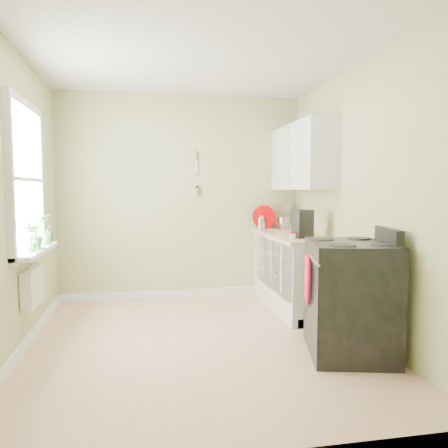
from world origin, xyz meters
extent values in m
cube|color=tan|center=(0.00, 0.00, -0.01)|extent=(3.20, 3.60, 0.02)
cube|color=white|center=(0.00, 0.00, 2.71)|extent=(3.20, 3.60, 0.02)
cube|color=#B4B67C|center=(0.00, 1.81, 1.35)|extent=(3.20, 0.02, 2.70)
cube|color=#B4B67C|center=(-1.61, 0.00, 1.35)|extent=(0.02, 3.60, 2.70)
cube|color=#B4B67C|center=(1.61, 0.00, 1.35)|extent=(0.02, 3.60, 2.70)
cube|color=white|center=(1.30, 1.00, 0.43)|extent=(0.60, 1.60, 0.87)
cube|color=#EBBC90|center=(1.29, 1.00, 0.89)|extent=(0.64, 1.60, 0.04)
cube|color=white|center=(1.43, 1.10, 1.85)|extent=(0.35, 1.40, 0.80)
cube|color=white|center=(-1.59, 0.30, 1.55)|extent=(0.02, 1.00, 1.30)
cube|color=white|center=(-1.57, 0.30, 2.24)|extent=(0.06, 1.14, 0.07)
cube|color=white|center=(-1.57, 0.30, 0.86)|extent=(0.06, 1.14, 0.07)
cube|color=white|center=(-1.57, 0.30, 1.55)|extent=(0.04, 1.00, 0.04)
cube|color=white|center=(-1.51, 0.30, 0.88)|extent=(0.18, 1.14, 0.04)
cube|color=white|center=(-1.54, 0.25, 0.55)|extent=(0.12, 0.50, 0.35)
cylinder|color=#EBBC90|center=(0.20, 1.78, 1.88)|extent=(0.02, 0.02, 0.10)
cylinder|color=silver|center=(0.20, 1.78, 1.76)|extent=(0.01, 0.01, 0.16)
cylinder|color=silver|center=(0.20, 1.78, 1.42)|extent=(0.01, 0.14, 0.14)
cube|color=black|center=(1.27, -0.52, 0.48)|extent=(0.87, 0.96, 0.97)
cube|color=black|center=(1.27, -0.52, 0.98)|extent=(0.87, 0.96, 0.03)
cube|color=black|center=(1.59, -0.52, 1.05)|extent=(0.26, 0.81, 0.15)
cylinder|color=#B2B2B7|center=(0.91, -0.52, 0.86)|extent=(0.18, 0.65, 0.02)
cube|color=red|center=(0.91, -0.41, 0.67)|extent=(0.08, 0.23, 0.41)
cube|color=#B2B2B7|center=(1.38, 1.72, 0.95)|extent=(0.25, 0.32, 0.08)
cube|color=#B2B2B7|center=(1.38, 1.85, 1.08)|extent=(0.13, 0.10, 0.21)
cube|color=#B2B2B7|center=(1.38, 1.74, 1.21)|extent=(0.19, 0.31, 0.10)
sphere|color=#B2B2B7|center=(1.38, 1.85, 1.24)|extent=(0.12, 0.12, 0.12)
cylinder|color=silver|center=(1.38, 1.66, 1.01)|extent=(0.16, 0.16, 0.14)
cylinder|color=silver|center=(1.08, 1.72, 0.98)|extent=(0.11, 0.11, 0.15)
cone|color=silver|center=(1.08, 1.72, 1.08)|extent=(0.11, 0.11, 0.04)
cylinder|color=silver|center=(1.00, 1.72, 1.01)|extent=(0.10, 0.02, 0.08)
cube|color=black|center=(1.25, 0.61, 1.07)|extent=(0.20, 0.22, 0.32)
cylinder|color=black|center=(1.23, 0.61, 0.97)|extent=(0.10, 0.10, 0.11)
cylinder|color=#AF0004|center=(1.12, 1.72, 1.08)|extent=(0.33, 0.09, 0.33)
cylinder|color=beige|center=(1.11, 0.53, 0.94)|extent=(0.06, 0.06, 0.06)
cylinder|color=#AF0004|center=(1.11, 0.53, 0.98)|extent=(0.07, 0.07, 0.01)
imported|color=#347B33|center=(-1.50, 0.08, 1.03)|extent=(0.16, 0.17, 0.27)
imported|color=#347B33|center=(-1.50, 0.25, 1.03)|extent=(0.18, 0.19, 0.27)
imported|color=#347B33|center=(-1.50, 0.64, 1.05)|extent=(0.23, 0.23, 0.30)
camera|label=1|loc=(-0.52, -4.03, 1.47)|focal=35.00mm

